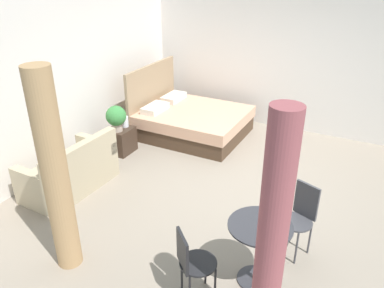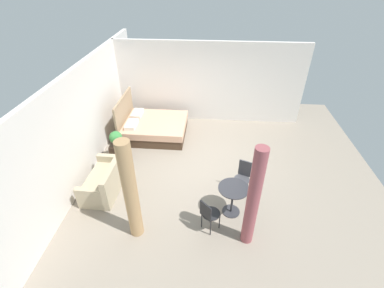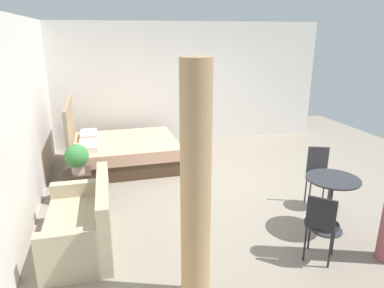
# 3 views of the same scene
# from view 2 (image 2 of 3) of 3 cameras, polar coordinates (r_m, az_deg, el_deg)

# --- Properties ---
(ground_plane) EXTENTS (8.39, 9.35, 0.02)m
(ground_plane) POSITION_cam_2_polar(r_m,az_deg,el_deg) (7.78, 2.71, -4.28)
(ground_plane) COLOR gray
(wall_back) EXTENTS (8.39, 0.12, 2.77)m
(wall_back) POSITION_cam_2_polar(r_m,az_deg,el_deg) (7.73, -21.32, 5.27)
(wall_back) COLOR silver
(wall_back) RESTS_ON ground
(wall_right) EXTENTS (0.12, 6.35, 2.77)m
(wall_right) POSITION_cam_2_polar(r_m,az_deg,el_deg) (9.43, 3.63, 12.82)
(wall_right) COLOR silver
(wall_right) RESTS_ON ground
(bed) EXTENTS (1.71, 2.01, 1.32)m
(bed) POSITION_cam_2_polar(r_m,az_deg,el_deg) (8.98, -8.23, 3.59)
(bed) COLOR #473323
(bed) RESTS_ON ground
(couch) EXTENTS (1.44, 0.81, 0.83)m
(couch) POSITION_cam_2_polar(r_m,az_deg,el_deg) (7.14, -17.81, -7.41)
(couch) COLOR tan
(couch) RESTS_ON ground
(nightstand) EXTENTS (0.46, 0.41, 0.46)m
(nightstand) POSITION_cam_2_polar(r_m,az_deg,el_deg) (8.19, -15.22, -1.29)
(nightstand) COLOR #38281E
(nightstand) RESTS_ON ground
(potted_plant) EXTENTS (0.36, 0.36, 0.47)m
(potted_plant) POSITION_cam_2_polar(r_m,az_deg,el_deg) (7.83, -15.83, 1.24)
(potted_plant) COLOR tan
(potted_plant) RESTS_ON nightstand
(vase) EXTENTS (0.14, 0.14, 0.19)m
(vase) POSITION_cam_2_polar(r_m,az_deg,el_deg) (8.10, -15.15, 1.08)
(vase) COLOR silver
(vase) RESTS_ON nightstand
(balcony_table) EXTENTS (0.68, 0.68, 0.76)m
(balcony_table) POSITION_cam_2_polar(r_m,az_deg,el_deg) (6.16, 8.64, -10.71)
(balcony_table) COLOR #2D2D33
(balcony_table) RESTS_ON ground
(cafe_chair_near_window) EXTENTS (0.55, 0.55, 0.84)m
(cafe_chair_near_window) POSITION_cam_2_polar(r_m,az_deg,el_deg) (5.78, 3.51, -14.43)
(cafe_chair_near_window) COLOR black
(cafe_chair_near_window) RESTS_ON ground
(cafe_chair_near_couch) EXTENTS (0.50, 0.50, 0.90)m
(cafe_chair_near_couch) POSITION_cam_2_polar(r_m,az_deg,el_deg) (6.70, 10.80, -6.41)
(cafe_chair_near_couch) COLOR #3F3F44
(cafe_chair_near_couch) RESTS_ON ground
(curtain_left) EXTENTS (0.25, 0.25, 2.35)m
(curtain_left) POSITION_cam_2_polar(r_m,az_deg,el_deg) (5.24, 12.84, -11.37)
(curtain_left) COLOR #994C51
(curtain_left) RESTS_ON ground
(curtain_right) EXTENTS (0.28, 0.28, 2.35)m
(curtain_right) POSITION_cam_2_polar(r_m,az_deg,el_deg) (5.37, -12.89, -9.93)
(curtain_right) COLOR tan
(curtain_right) RESTS_ON ground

